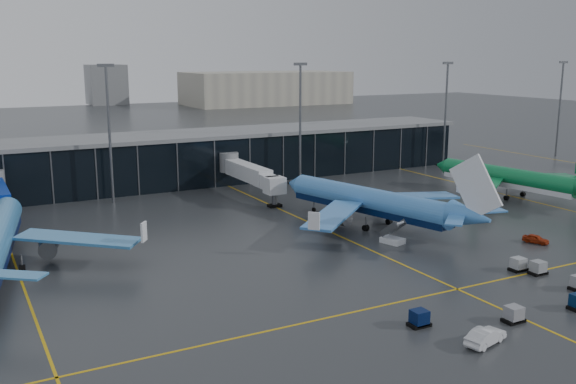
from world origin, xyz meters
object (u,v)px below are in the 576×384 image
airliner_aer_lingus (508,166)px  baggage_carts (527,290)px  service_van_white (485,336)px  mobile_airstair (393,238)px  service_van_red (536,239)px  airliner_klm_near (369,186)px

airliner_aer_lingus → baggage_carts: 55.56m
airliner_aer_lingus → service_van_white: size_ratio=7.97×
baggage_carts → service_van_white: 14.90m
baggage_carts → mobile_airstair: bearing=91.0°
airliner_aer_lingus → mobile_airstair: size_ratio=10.64×
service_van_red → service_van_white: size_ratio=0.75×
airliner_klm_near → service_van_white: size_ratio=8.57×
service_van_red → airliner_aer_lingus: bearing=30.0°
airliner_aer_lingus → airliner_klm_near: bearing=179.1°
airliner_klm_near → baggage_carts: (-2.29, -34.56, -5.75)m
baggage_carts → airliner_klm_near: bearing=86.2°
baggage_carts → service_van_red: (18.10, 14.52, -0.12)m
service_van_white → airliner_aer_lingus: bearing=-62.6°
baggage_carts → service_van_red: baggage_carts is taller
mobile_airstair → service_van_white: (-12.79, -31.32, 0.04)m
airliner_aer_lingus → mobile_airstair: bearing=-167.6°
mobile_airstair → service_van_white: 33.83m
airliner_aer_lingus → service_van_white: bearing=-146.9°
airliner_aer_lingus → service_van_white: (-51.78, -46.54, -5.24)m
baggage_carts → service_van_white: (-13.20, -6.90, 0.06)m
airliner_klm_near → service_van_red: 26.20m
airliner_aer_lingus → baggage_carts: size_ratio=1.54×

